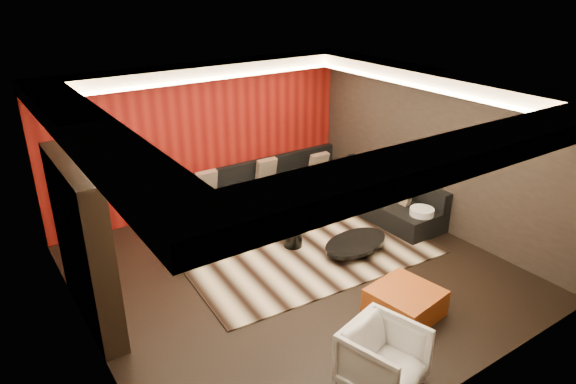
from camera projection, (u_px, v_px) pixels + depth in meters
floor at (294, 272)px, 7.95m from camera, size 6.00×6.00×0.02m
ceiling at (295, 91)px, 6.84m from camera, size 6.00×6.00×0.02m
wall_back at (203, 137)px, 9.68m from camera, size 6.00×0.02×2.80m
wall_left at (78, 246)px, 5.84m from camera, size 0.02×6.00×2.80m
wall_right at (435, 150)px, 8.95m from camera, size 0.02×6.00×2.80m
red_feature_wall at (204, 137)px, 9.65m from camera, size 5.98×0.05×2.78m
soffit_back at (206, 70)px, 8.93m from camera, size 6.00×0.60×0.22m
soffit_front at (459, 154)px, 4.84m from camera, size 6.00×0.60×0.22m
soffit_left at (88, 132)px, 5.49m from camera, size 0.60×4.80×0.22m
soffit_right at (431, 78)px, 8.28m from camera, size 0.60×4.80×0.22m
cove_back at (215, 78)px, 8.71m from camera, size 4.80×0.08×0.04m
cove_front at (430, 153)px, 5.13m from camera, size 4.80×0.08×0.04m
cove_left at (121, 135)px, 5.70m from camera, size 0.08×4.80×0.04m
cove_right at (416, 86)px, 8.14m from camera, size 0.08×4.80×0.04m
tv_surround at (83, 244)px, 6.50m from camera, size 0.30×2.00×2.20m
tv_screen at (92, 216)px, 6.44m from camera, size 0.04×1.30×0.80m
tv_shelf at (100, 267)px, 6.74m from camera, size 0.04×1.60×0.04m
rug at (299, 244)px, 8.71m from camera, size 4.19×3.26×0.02m
coffee_table at (355, 247)px, 8.40m from camera, size 1.39×1.39×0.21m
drum_stool at (293, 236)px, 8.57m from camera, size 0.38×0.38×0.37m
striped_pouf at (189, 251)px, 8.15m from camera, size 0.62×0.62×0.33m
white_side_table at (421, 222)px, 8.93m from camera, size 0.52×0.52×0.52m
orange_ottoman at (405, 302)px, 6.89m from camera, size 0.95×0.95×0.37m
armchair at (383, 358)px, 5.62m from camera, size 0.98×0.99×0.74m
sectional_sofa at (312, 191)px, 10.16m from camera, size 3.65×3.50×0.75m
throw_pillows at (312, 174)px, 10.03m from camera, size 3.25×2.80×0.50m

